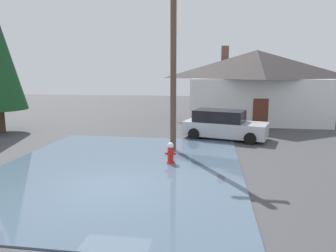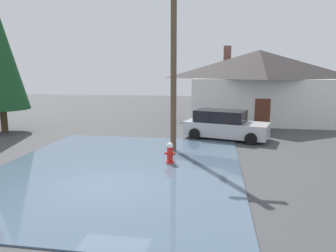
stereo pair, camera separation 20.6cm
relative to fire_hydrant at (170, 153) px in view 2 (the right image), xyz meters
name	(u,v)px [view 2 (the right image)]	position (x,y,z in m)	size (l,w,h in m)	color
ground_plane	(106,190)	(-1.68, -3.06, -0.50)	(80.00, 80.00, 0.10)	#424244
flood_puddle	(118,168)	(-1.93, -0.96, -0.42)	(9.56, 11.50, 0.05)	#4C6075
lane_stop_bar	(95,202)	(-1.60, -4.20, -0.44)	(3.38, 0.30, 0.01)	silver
fire_hydrant	(170,153)	(0.00, 0.00, 0.00)	(0.46, 0.39, 0.91)	red
utility_pole	(174,60)	(-0.17, 2.21, 3.86)	(1.60, 0.28, 8.26)	brown
house	(258,84)	(4.96, 12.71, 2.37)	(10.51, 7.67, 5.85)	silver
parked_car	(225,125)	(2.33, 5.40, 0.33)	(4.93, 3.07, 1.63)	silver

